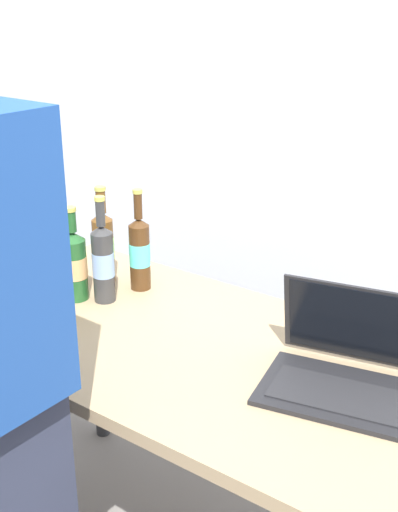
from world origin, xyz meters
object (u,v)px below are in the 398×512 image
at_px(beer_bottle_amber, 103,261).
at_px(beer_bottle_green, 74,264).
at_px(laptop, 345,366).
at_px(beer_bottle_dark, 140,252).
at_px(beer_bottle_brown, 103,245).

height_order(beer_bottle_amber, beer_bottle_green, beer_bottle_amber).
bearing_deg(laptop, beer_bottle_amber, 179.79).
relative_size(laptop, beer_bottle_green, 1.41).
distance_m(beer_bottle_dark, beer_bottle_amber, 0.13).
bearing_deg(beer_bottle_green, beer_bottle_dark, 57.47).
distance_m(beer_bottle_green, beer_bottle_brown, 0.15).
bearing_deg(beer_bottle_dark, beer_bottle_brown, -168.62).
bearing_deg(beer_bottle_amber, laptop, -0.21).
height_order(laptop, beer_bottle_brown, beer_bottle_brown).
bearing_deg(laptop, beer_bottle_brown, 172.98).
relative_size(beer_bottle_amber, beer_bottle_green, 1.12).
bearing_deg(beer_bottle_amber, beer_bottle_green, -153.17).
bearing_deg(beer_bottle_dark, laptop, -10.15).
bearing_deg(beer_bottle_brown, beer_bottle_dark, 11.38).
xyz_separation_m(laptop, beer_bottle_dark, (-0.74, 0.13, 0.07)).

